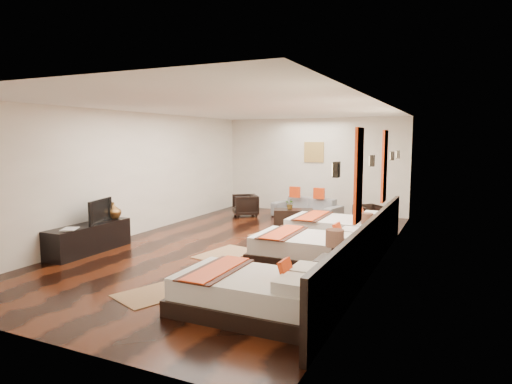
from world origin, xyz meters
The scene contains 30 objects.
floor centered at (0.00, 0.00, 0.00)m, with size 5.50×9.50×0.01m, color black.
ceiling centered at (0.00, 0.00, 2.80)m, with size 5.50×9.50×0.01m, color white.
back_wall centered at (0.00, 4.75, 1.40)m, with size 5.50×0.01×2.80m, color silver.
left_wall centered at (-2.75, 0.00, 1.40)m, with size 0.01×9.50×2.80m, color silver.
right_wall centered at (2.75, 0.00, 1.40)m, with size 0.01×9.50×2.80m, color silver.
headboard_panel centered at (2.71, -0.80, 0.45)m, with size 0.08×6.60×0.90m, color black.
bed_near centered at (1.69, -3.05, 0.26)m, with size 1.96×1.23×0.75m.
bed_mid centered at (1.70, -0.64, 0.27)m, with size 2.04×1.28×0.78m.
bed_far centered at (1.70, 1.17, 0.27)m, with size 2.09×1.31×0.80m.
nightstand_a centered at (2.44, -2.00, 0.33)m, with size 0.48×0.48×0.95m.
nightstand_b centered at (2.44, 0.33, 0.29)m, with size 0.41×0.41×0.81m.
jute_mat_near centered at (0.16, -2.95, 0.01)m, with size 0.75×1.20×0.01m, color #916E4A.
jute_mat_mid centered at (-0.02, -0.66, 0.01)m, with size 0.75×1.20×0.01m, color #916E4A.
jute_mat_far centered at (0.16, 1.44, 0.01)m, with size 0.75×1.20×0.01m, color #916E4A.
tv_console centered at (-2.50, -1.67, 0.28)m, with size 0.50×1.80×0.55m, color black.
tv centered at (-2.45, -1.49, 0.79)m, with size 0.82×0.11×0.47m, color black.
book centered at (-2.50, -2.28, 0.57)m, with size 0.25×0.34×0.03m, color black.
figurine centered at (-2.50, -0.99, 0.72)m, with size 0.33×0.33×0.34m, color brown.
sofa centered at (0.15, 3.65, 0.28)m, with size 1.93×0.75×0.56m, color slate.
armchair_left centered at (-1.54, 3.24, 0.31)m, with size 0.66×0.68×0.62m, color black.
armchair_right centered at (1.96, 3.16, 0.28)m, with size 0.59×0.61×0.56m, color black.
coffee_table centered at (0.15, 2.60, 0.20)m, with size 1.00×0.50×0.40m, color black.
table_plant centered at (0.07, 2.59, 0.53)m, with size 0.24×0.21×0.27m, color #2B5C1E.
orange_panel_a centered at (2.73, -1.90, 1.70)m, with size 0.04×0.40×1.30m, color #D86014.
orange_panel_b centered at (2.73, 0.30, 1.70)m, with size 0.04×0.40×1.30m, color #D86014.
sconce_near centered at (2.70, -3.00, 1.85)m, with size 0.07×0.12×0.18m.
sconce_mid centered at (2.70, -0.80, 1.85)m, with size 0.07×0.12×0.18m.
sconce_far centered at (2.70, 1.40, 1.85)m, with size 0.07×0.12×0.18m.
sconce_lounge centered at (2.70, 2.30, 1.85)m, with size 0.07×0.12×0.18m.
gold_artwork centered at (0.00, 4.73, 1.80)m, with size 0.60×0.04×0.60m, color #AD873F.
Camera 1 is at (3.99, -7.91, 2.20)m, focal length 30.98 mm.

